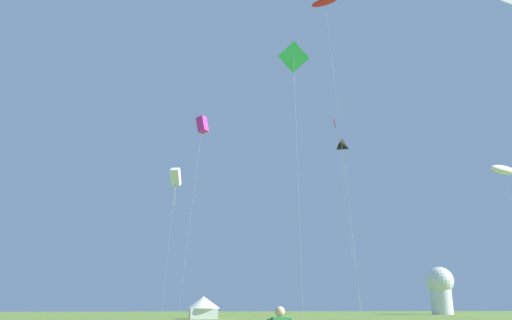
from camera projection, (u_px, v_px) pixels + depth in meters
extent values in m
cube|color=green|center=(294.00, 57.00, 37.18)|extent=(2.36, 0.58, 2.32)
cylinder|color=#B2B2B7|center=(298.00, 183.00, 33.94)|extent=(0.08, 1.21, 19.28)
ellipsoid|color=red|center=(325.00, 2.00, 49.48)|extent=(2.86, 2.71, 0.86)
cylinder|color=#B2B2B7|center=(342.00, 146.00, 44.20)|extent=(1.06, 2.50, 30.27)
cube|color=red|center=(334.00, 123.00, 62.13)|extent=(0.52, 1.41, 1.47)
cylinder|color=#B2B2B7|center=(347.00, 217.00, 58.51)|extent=(1.62, 1.12, 23.34)
cube|color=#E02DA3|center=(202.00, 125.00, 61.37)|extent=(1.65, 1.59, 2.08)
cylinder|color=#B2B2B7|center=(191.00, 218.00, 57.71)|extent=(2.06, 0.70, 22.86)
ellipsoid|color=white|center=(504.00, 170.00, 40.54)|extent=(3.24, 2.19, 1.08)
cone|color=black|center=(344.00, 147.00, 67.18)|extent=(2.51, 2.27, 2.15)
cylinder|color=#B2B2B7|center=(353.00, 229.00, 63.23)|extent=(0.38, 1.98, 22.07)
cube|color=white|center=(176.00, 177.00, 58.12)|extent=(1.41, 2.01, 2.14)
cylinder|color=#A4A4A4|center=(175.00, 194.00, 57.57)|extent=(0.06, 0.06, 2.84)
cylinder|color=#B2B2B7|center=(168.00, 247.00, 55.38)|extent=(0.90, 0.95, 15.99)
sphere|color=beige|center=(280.00, 311.00, 11.05)|extent=(0.22, 0.22, 0.22)
cube|color=white|center=(203.00, 314.00, 74.69)|extent=(3.97, 3.97, 1.49)
cone|color=white|center=(204.00, 302.00, 75.14)|extent=(4.96, 4.96, 1.73)
cylinder|color=white|center=(442.00, 301.00, 117.91)|extent=(4.80, 4.80, 6.00)
sphere|color=white|center=(440.00, 281.00, 119.18)|extent=(6.40, 6.40, 6.40)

